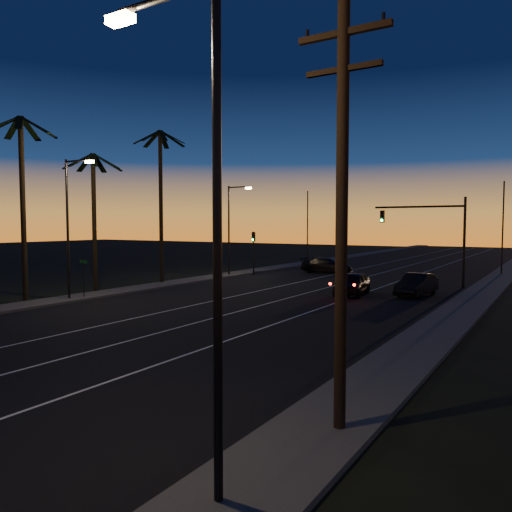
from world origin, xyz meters
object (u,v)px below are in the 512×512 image
Objects in this scene: signal_mast at (433,226)px; lead_car at (352,284)px; cross_car at (327,265)px; utility_pole at (342,207)px; right_car at (417,285)px.

signal_mast is 9.62m from lead_car.
utility_pole is at bearing -65.94° from cross_car.
signal_mast reaches higher than cross_car.
signal_mast is at bearing -25.86° from cross_car.
cross_car is (-11.74, 11.59, -0.00)m from right_car.
utility_pole is 23.86m from lead_car.
cross_car is at bearing 154.14° from signal_mast.
utility_pole reaches higher than right_car.
cross_car is (-11.39, 5.52, -4.01)m from signal_mast.
right_car is at bearing -86.72° from signal_mast.
cross_car is at bearing 135.36° from right_car.
lead_car is 1.12× the size of right_car.
utility_pole is 2.10× the size of right_car.
signal_mast is 1.33× the size of lead_car.
signal_mast is at bearing 93.28° from right_car.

